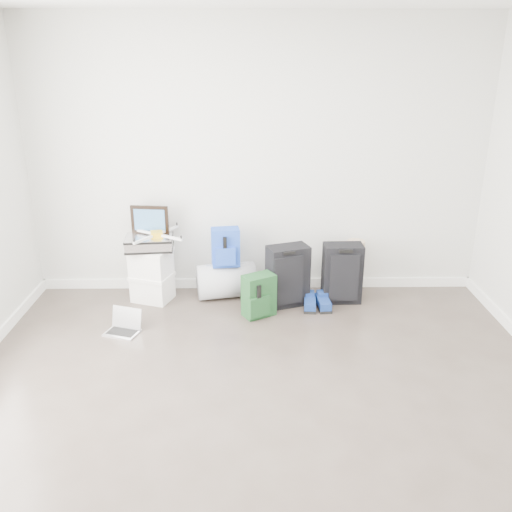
{
  "coord_description": "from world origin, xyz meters",
  "views": [
    {
      "loc": [
        -0.08,
        -2.77,
        2.34
      ],
      "look_at": [
        -0.02,
        1.9,
        0.58
      ],
      "focal_mm": 38.0,
      "sensor_mm": 36.0,
      "label": 1
    }
  ],
  "objects_px": {
    "briefcase": "(149,243)",
    "duffel_bag": "(226,280)",
    "carry_on": "(342,273)",
    "boxes_stack": "(152,274)",
    "laptop": "(124,326)",
    "large_suitcase": "(288,276)"
  },
  "relations": [
    {
      "from": "briefcase",
      "to": "duffel_bag",
      "type": "bearing_deg",
      "value": -0.69
    },
    {
      "from": "large_suitcase",
      "to": "laptop",
      "type": "relative_size",
      "value": 1.78
    },
    {
      "from": "carry_on",
      "to": "laptop",
      "type": "distance_m",
      "value": 2.14
    },
    {
      "from": "briefcase",
      "to": "laptop",
      "type": "height_order",
      "value": "briefcase"
    },
    {
      "from": "boxes_stack",
      "to": "duffel_bag",
      "type": "height_order",
      "value": "boxes_stack"
    },
    {
      "from": "boxes_stack",
      "to": "laptop",
      "type": "height_order",
      "value": "boxes_stack"
    },
    {
      "from": "boxes_stack",
      "to": "carry_on",
      "type": "distance_m",
      "value": 1.89
    },
    {
      "from": "boxes_stack",
      "to": "large_suitcase",
      "type": "height_order",
      "value": "large_suitcase"
    },
    {
      "from": "duffel_bag",
      "to": "laptop",
      "type": "bearing_deg",
      "value": -152.25
    },
    {
      "from": "briefcase",
      "to": "duffel_bag",
      "type": "relative_size",
      "value": 0.78
    },
    {
      "from": "briefcase",
      "to": "large_suitcase",
      "type": "xyz_separation_m",
      "value": [
        1.34,
        -0.13,
        -0.3
      ]
    },
    {
      "from": "boxes_stack",
      "to": "large_suitcase",
      "type": "xyz_separation_m",
      "value": [
        1.34,
        -0.13,
        0.03
      ]
    },
    {
      "from": "carry_on",
      "to": "laptop",
      "type": "height_order",
      "value": "carry_on"
    },
    {
      "from": "boxes_stack",
      "to": "laptop",
      "type": "xyz_separation_m",
      "value": [
        -0.15,
        -0.67,
        -0.22
      ]
    },
    {
      "from": "boxes_stack",
      "to": "duffel_bag",
      "type": "distance_m",
      "value": 0.74
    },
    {
      "from": "duffel_bag",
      "to": "carry_on",
      "type": "distance_m",
      "value": 1.16
    },
    {
      "from": "large_suitcase",
      "to": "laptop",
      "type": "xyz_separation_m",
      "value": [
        -1.49,
        -0.54,
        -0.25
      ]
    },
    {
      "from": "large_suitcase",
      "to": "carry_on",
      "type": "distance_m",
      "value": 0.55
    },
    {
      "from": "large_suitcase",
      "to": "laptop",
      "type": "distance_m",
      "value": 1.61
    },
    {
      "from": "duffel_bag",
      "to": "carry_on",
      "type": "bearing_deg",
      "value": -17.48
    },
    {
      "from": "carry_on",
      "to": "duffel_bag",
      "type": "bearing_deg",
      "value": 172.96
    },
    {
      "from": "duffel_bag",
      "to": "laptop",
      "type": "relative_size",
      "value": 1.69
    }
  ]
}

